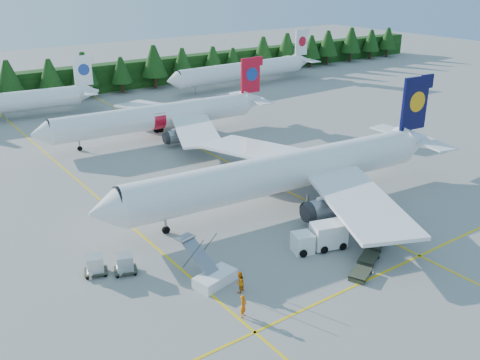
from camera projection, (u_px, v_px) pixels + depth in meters
ground at (331, 249)px, 52.92m from camera, size 320.00×320.00×0.00m
taxi_stripe_a at (116, 214)px, 60.45m from camera, size 0.25×120.00×0.01m
taxi_stripe_b at (257, 176)px, 71.27m from camera, size 0.25×120.00×0.01m
taxi_stripe_cross at (378, 275)px, 48.39m from camera, size 80.00×0.25×0.01m
treeline_hedge at (58, 83)px, 113.73m from camera, size 220.00×4.00×6.00m
airliner_navy at (276, 175)px, 60.97m from camera, size 44.97×36.86×13.08m
airliner_red at (152, 118)px, 85.83m from camera, size 39.40×32.33×11.45m
airliner_far_right at (238, 71)px, 122.94m from camera, size 40.51×5.39×11.77m
airstairs at (213, 275)px, 47.01m from camera, size 4.18×5.68×3.44m
service_truck at (319, 237)px, 52.47m from camera, size 5.75×3.40×2.62m
dolly_train at (369, 257)px, 50.48m from camera, size 8.19×5.25×0.14m
uld_pair at (110, 264)px, 48.21m from camera, size 4.73×3.51×1.57m
crew_a at (243, 306)px, 42.31m from camera, size 0.86×0.79×1.96m
crew_b at (239, 282)px, 45.53m from camera, size 1.16×1.04×1.96m
crew_c at (364, 221)px, 56.93m from camera, size 0.46×0.66×1.58m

